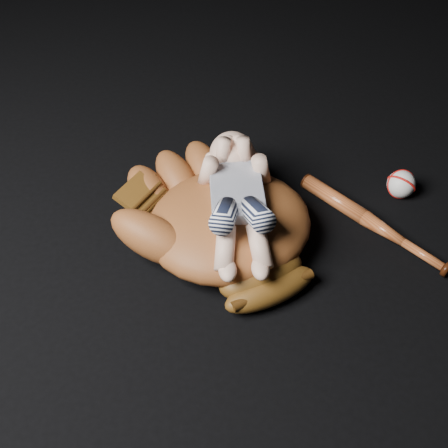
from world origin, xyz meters
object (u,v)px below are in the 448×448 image
object	(u,v)px
baseball_bat	(373,223)
baseball	(401,184)
newborn_baby	(238,199)
baseball_glove	(229,217)

from	to	relation	value
baseball_bat	baseball	bearing A→B (deg)	47.36
newborn_baby	baseball	bearing A→B (deg)	19.47
baseball	newborn_baby	bearing A→B (deg)	-162.60
newborn_baby	baseball	xyz separation A→B (m)	(0.41, 0.13, -0.10)
baseball_glove	newborn_baby	size ratio (longest dim) A/B	1.31
baseball_glove	baseball	size ratio (longest dim) A/B	7.58
newborn_baby	baseball	size ratio (longest dim) A/B	5.77
newborn_baby	baseball_bat	xyz separation A→B (m)	(0.31, 0.02, -0.12)
baseball_glove	newborn_baby	bearing A→B (deg)	-46.05
baseball_bat	newborn_baby	bearing A→B (deg)	-176.09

